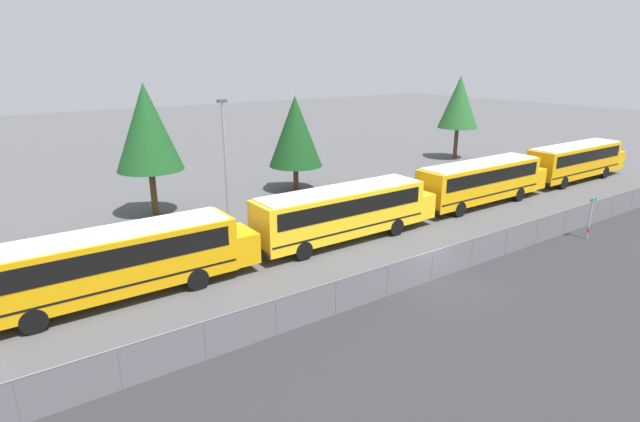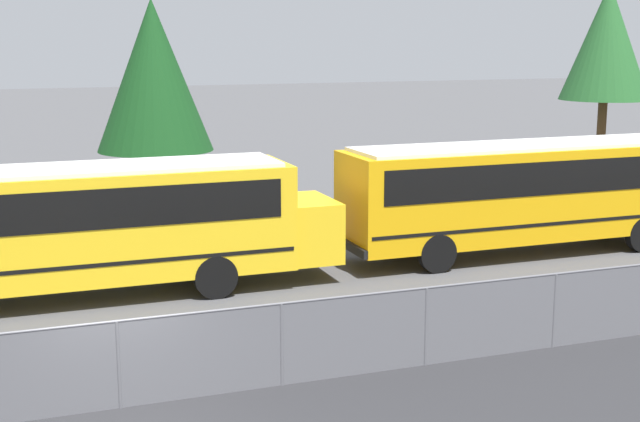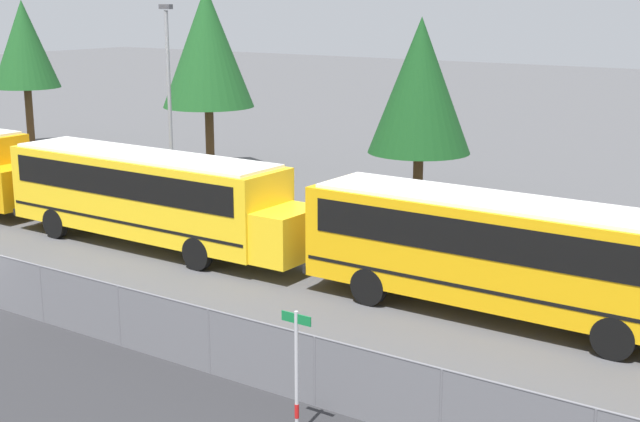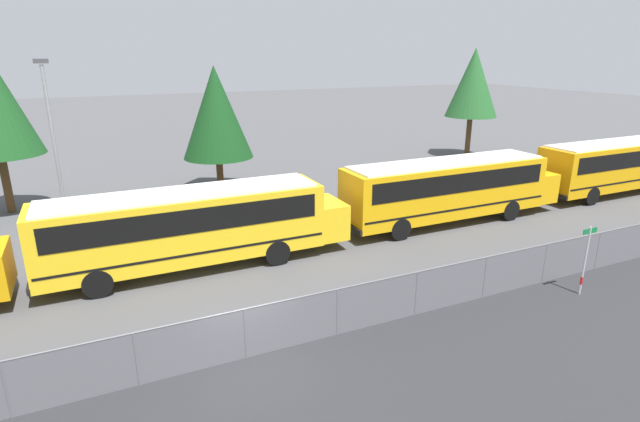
{
  "view_description": "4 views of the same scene",
  "coord_description": "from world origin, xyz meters",
  "px_view_note": "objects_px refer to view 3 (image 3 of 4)",
  "views": [
    {
      "loc": [
        -17.82,
        -15.65,
        10.81
      ],
      "look_at": [
        -1.44,
        7.73,
        1.99
      ],
      "focal_mm": 28.0,
      "sensor_mm": 36.0,
      "label": 1
    },
    {
      "loc": [
        -1.81,
        -15.12,
        6.51
      ],
      "look_at": [
        6.11,
        6.31,
        1.97
      ],
      "focal_mm": 50.0,
      "sensor_mm": 36.0,
      "label": 2
    },
    {
      "loc": [
        22.22,
        -14.57,
        8.61
      ],
      "look_at": [
        6.82,
        7.74,
        2.11
      ],
      "focal_mm": 50.0,
      "sensor_mm": 36.0,
      "label": 3
    },
    {
      "loc": [
        -3.39,
        -12.48,
        8.66
      ],
      "look_at": [
        5.59,
        6.83,
        1.83
      ],
      "focal_mm": 28.0,
      "sensor_mm": 36.0,
      "label": 4
    }
  ],
  "objects_px": {
    "tree_2": "(420,86)",
    "school_bus_3": "(511,250)",
    "street_sign": "(297,370)",
    "tree_0": "(24,45)",
    "tree_1": "(207,47)",
    "school_bus_2": "(150,192)",
    "light_pole": "(169,95)"
  },
  "relations": [
    {
      "from": "school_bus_3",
      "to": "tree_0",
      "type": "xyz_separation_m",
      "value": [
        -35.09,
        11.48,
        3.98
      ]
    },
    {
      "from": "tree_1",
      "to": "street_sign",
      "type": "bearing_deg",
      "value": -45.14
    },
    {
      "from": "school_bus_3",
      "to": "tree_0",
      "type": "height_order",
      "value": "tree_0"
    },
    {
      "from": "street_sign",
      "to": "tree_0",
      "type": "relative_size",
      "value": 0.31
    },
    {
      "from": "tree_1",
      "to": "tree_2",
      "type": "relative_size",
      "value": 1.17
    },
    {
      "from": "school_bus_2",
      "to": "tree_1",
      "type": "xyz_separation_m",
      "value": [
        -7.86,
        12.04,
        4.23
      ]
    },
    {
      "from": "tree_0",
      "to": "tree_1",
      "type": "xyz_separation_m",
      "value": [
        13.88,
        0.3,
        0.25
      ]
    },
    {
      "from": "school_bus_2",
      "to": "tree_0",
      "type": "relative_size",
      "value": 1.5
    },
    {
      "from": "school_bus_3",
      "to": "street_sign",
      "type": "relative_size",
      "value": 4.78
    },
    {
      "from": "light_pole",
      "to": "tree_0",
      "type": "relative_size",
      "value": 0.98
    },
    {
      "from": "school_bus_2",
      "to": "tree_2",
      "type": "relative_size",
      "value": 1.62
    },
    {
      "from": "tree_2",
      "to": "tree_1",
      "type": "bearing_deg",
      "value": -179.83
    },
    {
      "from": "street_sign",
      "to": "light_pole",
      "type": "distance_m",
      "value": 22.93
    },
    {
      "from": "street_sign",
      "to": "tree_0",
      "type": "distance_m",
      "value": 40.04
    },
    {
      "from": "school_bus_3",
      "to": "tree_1",
      "type": "relative_size",
      "value": 1.38
    },
    {
      "from": "tree_2",
      "to": "school_bus_3",
      "type": "bearing_deg",
      "value": -52.0
    },
    {
      "from": "school_bus_3",
      "to": "tree_0",
      "type": "bearing_deg",
      "value": 161.89
    },
    {
      "from": "school_bus_2",
      "to": "tree_2",
      "type": "bearing_deg",
      "value": 71.15
    },
    {
      "from": "street_sign",
      "to": "school_bus_2",
      "type": "bearing_deg",
      "value": 146.0
    },
    {
      "from": "street_sign",
      "to": "light_pole",
      "type": "xyz_separation_m",
      "value": [
        -17.39,
        14.61,
        3.14
      ]
    },
    {
      "from": "school_bus_2",
      "to": "tree_2",
      "type": "xyz_separation_m",
      "value": [
        4.12,
        12.08,
        2.98
      ]
    },
    {
      "from": "street_sign",
      "to": "school_bus_3",
      "type": "bearing_deg",
      "value": 84.67
    },
    {
      "from": "school_bus_2",
      "to": "tree_1",
      "type": "relative_size",
      "value": 1.38
    },
    {
      "from": "street_sign",
      "to": "light_pole",
      "type": "bearing_deg",
      "value": 139.97
    },
    {
      "from": "school_bus_2",
      "to": "tree_0",
      "type": "xyz_separation_m",
      "value": [
        -21.74,
        11.75,
        3.98
      ]
    },
    {
      "from": "school_bus_3",
      "to": "tree_2",
      "type": "relative_size",
      "value": 1.62
    },
    {
      "from": "tree_0",
      "to": "light_pole",
      "type": "bearing_deg",
      "value": -18.32
    },
    {
      "from": "tree_0",
      "to": "tree_2",
      "type": "bearing_deg",
      "value": 0.74
    },
    {
      "from": "light_pole",
      "to": "tree_0",
      "type": "bearing_deg",
      "value": 161.68
    },
    {
      "from": "school_bus_2",
      "to": "school_bus_3",
      "type": "relative_size",
      "value": 1.0
    },
    {
      "from": "school_bus_2",
      "to": "school_bus_3",
      "type": "xyz_separation_m",
      "value": [
        13.35,
        0.27,
        0.0
      ]
    },
    {
      "from": "school_bus_3",
      "to": "tree_2",
      "type": "bearing_deg",
      "value": 128.0
    }
  ]
}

